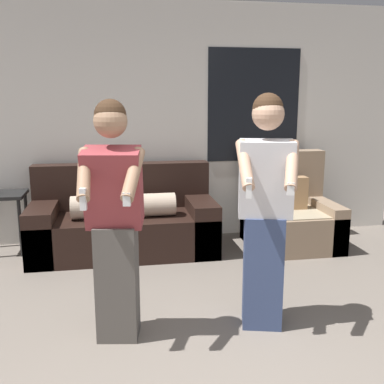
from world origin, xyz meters
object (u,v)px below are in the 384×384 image
Objects in this scene: couch at (124,222)px; side_table at (5,204)px; person_right at (265,211)px; armchair at (289,216)px; person_left at (115,221)px.

couch is 2.42× the size of side_table.
armchair is at bearing 62.40° from person_right.
side_table is at bearing 119.92° from person_left.
couch reaches higher than side_table.
armchair is at bearing 41.66° from person_left.
side_table is 2.34m from person_left.
armchair reaches higher than side_table.
couch is at bearing 176.90° from armchair.
person_right is at bearing -42.33° from side_table.
person_left is 1.04m from person_right.
armchair is 2.64m from person_left.
armchair is 0.62× the size of person_right.
person_right is (1.04, 0.01, 0.02)m from person_left.
couch is 2.12m from person_right.
couch is 1.86× the size of armchair.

